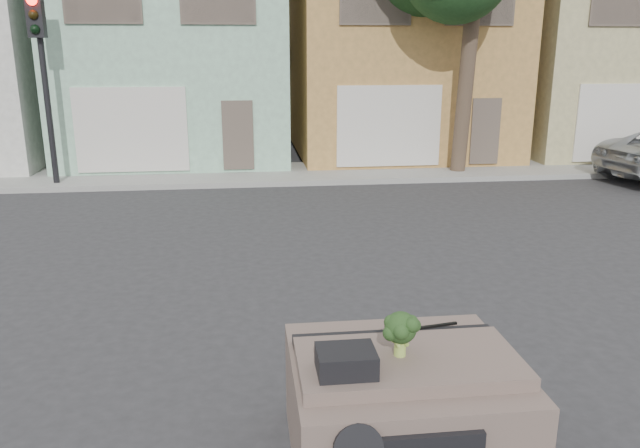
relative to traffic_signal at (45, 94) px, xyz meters
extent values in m
plane|color=#303033|center=(6.50, -9.50, -2.55)|extent=(120.00, 120.00, 0.00)
cube|color=gray|center=(6.50, 1.00, -2.47)|extent=(40.00, 3.00, 0.15)
cube|color=#98C7A9|center=(3.00, 5.00, 1.23)|extent=(7.20, 8.20, 7.55)
cube|color=#B88847|center=(10.50, 5.00, 1.23)|extent=(7.20, 8.20, 7.55)
cube|color=tan|center=(18.00, 5.00, 1.23)|extent=(7.20, 8.20, 7.55)
cube|color=black|center=(0.00, 0.00, 0.00)|extent=(0.40, 0.40, 5.10)
cube|color=#1A3B19|center=(11.50, 0.30, 1.70)|extent=(4.40, 4.00, 8.50)
cube|color=#6A574E|center=(6.50, -12.50, -1.99)|extent=(2.00, 1.80, 1.12)
cube|color=black|center=(5.92, -12.85, -1.33)|extent=(0.48, 0.38, 0.20)
cube|color=black|center=(6.78, -12.12, -1.42)|extent=(0.69, 0.15, 0.02)
cube|color=#1D3515|center=(6.43, -12.62, -1.23)|extent=(0.39, 0.39, 0.41)
camera|label=1|loc=(5.16, -17.37, 1.12)|focal=35.00mm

